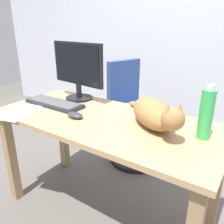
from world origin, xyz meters
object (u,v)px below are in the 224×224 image
object	(u,v)px
office_chair	(133,119)
water_bottle	(206,114)
cat	(155,114)
computer_mouse	(75,115)
monitor	(78,69)
keyboard	(54,103)

from	to	relation	value
office_chair	water_bottle	xyz separation A→B (m)	(0.76, -0.66, 0.43)
office_chair	water_bottle	world-z (taller)	water_bottle
cat	computer_mouse	world-z (taller)	cat
monitor	cat	xyz separation A→B (m)	(0.69, -0.16, -0.15)
office_chair	computer_mouse	distance (m)	0.88
monitor	computer_mouse	world-z (taller)	monitor
office_chair	cat	world-z (taller)	office_chair
cat	computer_mouse	bearing A→B (deg)	-162.51
office_chair	cat	distance (m)	0.93
cat	office_chair	bearing A→B (deg)	126.67
cat	water_bottle	bearing A→B (deg)	5.11
monitor	computer_mouse	size ratio (longest dim) A/B	4.36
keyboard	computer_mouse	xyz separation A→B (m)	(0.28, -0.09, 0.00)
computer_mouse	water_bottle	distance (m)	0.73
keyboard	cat	world-z (taller)	cat
office_chair	cat	size ratio (longest dim) A/B	1.98
monitor	water_bottle	size ratio (longest dim) A/B	1.78
monitor	water_bottle	bearing A→B (deg)	-8.26
keyboard	water_bottle	xyz separation A→B (m)	(0.99, 0.07, 0.11)
keyboard	office_chair	bearing A→B (deg)	72.90
computer_mouse	water_bottle	bearing A→B (deg)	13.16
computer_mouse	cat	bearing A→B (deg)	17.49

